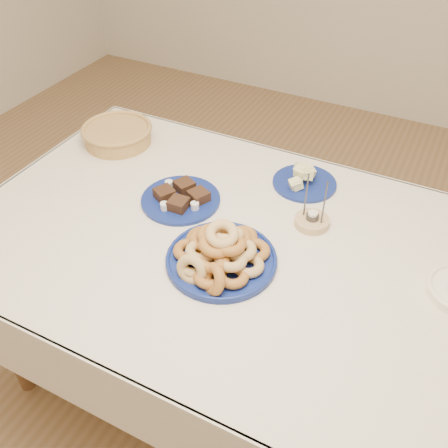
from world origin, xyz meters
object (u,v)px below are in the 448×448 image
(donut_platter, at_px, (220,254))
(candle_holder, at_px, (312,221))
(wicker_basket, at_px, (117,134))
(dining_table, at_px, (231,263))
(melon_plate, at_px, (304,179))
(brownie_plate, at_px, (181,198))

(donut_platter, xyz_separation_m, candle_holder, (0.18, 0.29, -0.02))
(wicker_basket, height_order, candle_holder, candle_holder)
(dining_table, bearing_deg, candle_holder, 42.00)
(donut_platter, bearing_deg, dining_table, 99.46)
(wicker_basket, bearing_deg, melon_plate, 4.89)
(dining_table, relative_size, candle_holder, 9.29)
(melon_plate, height_order, wicker_basket, melon_plate)
(donut_platter, relative_size, wicker_basket, 1.13)
(dining_table, distance_m, melon_plate, 0.41)
(dining_table, height_order, brownie_plate, brownie_plate)
(donut_platter, height_order, melon_plate, donut_platter)
(donut_platter, distance_m, brownie_plate, 0.33)
(dining_table, height_order, candle_holder, candle_holder)
(candle_holder, bearing_deg, melon_plate, 116.84)
(melon_plate, relative_size, candle_holder, 1.44)
(brownie_plate, bearing_deg, melon_plate, 39.90)
(melon_plate, height_order, candle_holder, candle_holder)
(donut_platter, relative_size, melon_plate, 1.46)
(melon_plate, height_order, brownie_plate, melon_plate)
(dining_table, distance_m, donut_platter, 0.18)
(brownie_plate, bearing_deg, dining_table, -21.56)
(melon_plate, distance_m, wicker_basket, 0.75)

